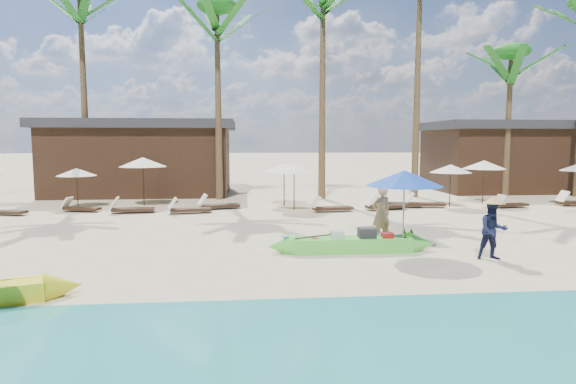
{
  "coord_description": "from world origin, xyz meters",
  "views": [
    {
      "loc": [
        -1.99,
        -11.61,
        3.08
      ],
      "look_at": [
        -0.77,
        2.0,
        1.64
      ],
      "focal_mm": 30.0,
      "sensor_mm": 36.0,
      "label": 1
    }
  ],
  "objects": [
    {
      "name": "pavilion_east",
      "position": [
        14.0,
        17.5,
        2.2
      ],
      "size": [
        8.8,
        6.6,
        4.3
      ],
      "color": "#332015",
      "rests_on": "ground"
    },
    {
      "name": "lounger_6_right",
      "position": [
        4.24,
        9.46,
        0.22
      ],
      "size": [
        2.02,
        0.9,
        0.66
      ],
      "rotation": [
        0.0,
        0.0,
        0.16
      ],
      "color": "#332015",
      "rests_on": "ground"
    },
    {
      "name": "lounger_6_left",
      "position": [
        1.72,
        9.09,
        0.21
      ],
      "size": [
        1.89,
        0.8,
        0.62
      ],
      "rotation": [
        0.0,
        0.0,
        0.13
      ],
      "color": "#332015",
      "rests_on": "ground"
    },
    {
      "name": "tourist",
      "position": [
        2.13,
        2.55,
        0.88
      ],
      "size": [
        0.74,
        0.6,
        1.76
      ],
      "primitive_type": "imported",
      "rotation": [
        0.0,
        0.0,
        3.46
      ],
      "color": "tan",
      "rests_on": "ground"
    },
    {
      "name": "resort_parasol_8",
      "position": [
        9.69,
        10.98,
        1.95
      ],
      "size": [
        2.1,
        2.1,
        2.16
      ],
      "color": "#332015",
      "rests_on": "ground"
    },
    {
      "name": "lounger_5_left",
      "position": [
        -3.28,
        10.34,
        0.21
      ],
      "size": [
        1.96,
        1.04,
        0.64
      ],
      "rotation": [
        0.0,
        0.0,
        0.26
      ],
      "color": "#332015",
      "rests_on": "ground"
    },
    {
      "name": "lounger_8_left",
      "position": [
        10.32,
        9.62,
        0.19
      ],
      "size": [
        1.72,
        0.8,
        0.56
      ],
      "rotation": [
        0.0,
        0.0,
        0.19
      ],
      "color": "#332015",
      "rests_on": "ground"
    },
    {
      "name": "resort_parasol_6",
      "position": [
        0.22,
        9.88,
        1.89
      ],
      "size": [
        2.03,
        2.03,
        2.09
      ],
      "color": "#332015",
      "rests_on": "ground"
    },
    {
      "name": "lounger_7_left",
      "position": [
        5.13,
        10.21,
        0.22
      ],
      "size": [
        2.07,
        1.05,
        0.67
      ],
      "rotation": [
        0.0,
        0.0,
        -0.24
      ],
      "color": "#332015",
      "rests_on": "ground"
    },
    {
      "name": "resort_parasol_5",
      "position": [
        -0.11,
        11.38,
        1.85
      ],
      "size": [
        1.99,
        1.99,
        2.05
      ],
      "color": "#332015",
      "rests_on": "ground"
    },
    {
      "name": "wet_sand_strip",
      "position": [
        0.0,
        -5.0,
        0.0
      ],
      "size": [
        240.0,
        4.5,
        0.01
      ],
      "primitive_type": "cube",
      "color": "tan",
      "rests_on": "ground"
    },
    {
      "name": "lounger_4_right",
      "position": [
        -4.47,
        9.17,
        0.21
      ],
      "size": [
        1.9,
        0.9,
        0.62
      ],
      "rotation": [
        0.0,
        0.0,
        0.19
      ],
      "color": "#332015",
      "rests_on": "ground"
    },
    {
      "name": "vendor_green",
      "position": [
        4.45,
        0.23,
        0.77
      ],
      "size": [
        0.82,
        0.68,
        1.55
      ],
      "primitive_type": "imported",
      "rotation": [
        0.0,
        0.0,
        -0.13
      ],
      "color": "#141A38",
      "rests_on": "ground"
    },
    {
      "name": "resort_parasol_7",
      "position": [
        7.66,
        10.19,
        1.81
      ],
      "size": [
        1.95,
        1.95,
        2.01
      ],
      "color": "#332015",
      "rests_on": "ground"
    },
    {
      "name": "lounger_4_left",
      "position": [
        -6.96,
        9.47,
        0.21
      ],
      "size": [
        1.89,
        0.75,
        0.63
      ],
      "rotation": [
        0.0,
        0.0,
        0.1
      ],
      "color": "#332015",
      "rests_on": "ground"
    },
    {
      "name": "lounger_3_right",
      "position": [
        -9.27,
        10.11,
        0.19
      ],
      "size": [
        1.74,
        0.9,
        0.57
      ],
      "rotation": [
        0.0,
        0.0,
        -0.25
      ],
      "color": "#332015",
      "rests_on": "ground"
    },
    {
      "name": "lounger_3_left",
      "position": [
        -12.05,
        9.38,
        0.19
      ],
      "size": [
        1.74,
        0.95,
        0.56
      ],
      "rotation": [
        0.0,
        0.0,
        -0.28
      ],
      "color": "#332015",
      "rests_on": "ground"
    },
    {
      "name": "lounger_9_left",
      "position": [
        13.83,
        9.99,
        0.21
      ],
      "size": [
        1.89,
        0.58,
        0.64
      ],
      "rotation": [
        0.0,
        0.0,
        0.0
      ],
      "color": "#332015",
      "rests_on": "ground"
    },
    {
      "name": "palm_6",
      "position": [
        12.84,
        14.52,
        7.05
      ],
      "size": [
        2.08,
        2.08,
        8.51
      ],
      "color": "brown",
      "rests_on": "ground"
    },
    {
      "name": "palm_4",
      "position": [
        2.15,
        14.01,
        9.45
      ],
      "size": [
        2.08,
        2.08,
        11.7
      ],
      "color": "brown",
      "rests_on": "ground"
    },
    {
      "name": "resort_parasol_4",
      "position": [
        -6.86,
        11.95,
        2.1
      ],
      "size": [
        2.26,
        2.26,
        2.33
      ],
      "color": "#332015",
      "rests_on": "ground"
    },
    {
      "name": "ground",
      "position": [
        0.0,
        0.0,
        0.0
      ],
      "size": [
        240.0,
        240.0,
        0.0
      ],
      "primitive_type": "plane",
      "color": "beige",
      "rests_on": "ground"
    },
    {
      "name": "resort_parasol_3",
      "position": [
        -9.79,
        11.48,
        1.67
      ],
      "size": [
        1.79,
        1.79,
        1.85
      ],
      "color": "#332015",
      "rests_on": "ground"
    },
    {
      "name": "palm_2",
      "position": [
        -10.45,
        15.08,
        9.18
      ],
      "size": [
        2.08,
        2.08,
        11.33
      ],
      "color": "brown",
      "rests_on": "ground"
    },
    {
      "name": "blue_umbrella",
      "position": [
        2.36,
        1.18,
        2.08
      ],
      "size": [
        2.14,
        2.14,
        2.3
      ],
      "color": "#99999E",
      "rests_on": "ground"
    },
    {
      "name": "pavilion_west",
      "position": [
        -8.0,
        17.5,
        2.19
      ],
      "size": [
        10.8,
        6.6,
        4.3
      ],
      "color": "#332015",
      "rests_on": "ground"
    },
    {
      "name": "green_canoe",
      "position": [
        0.98,
        1.39,
        0.23
      ],
      "size": [
        5.29,
        0.74,
        0.67
      ],
      "rotation": [
        0.0,
        0.0,
        -0.0
      ],
      "color": "#54D841",
      "rests_on": "ground"
    },
    {
      "name": "lounger_7_right",
      "position": [
        6.37,
        10.16,
        0.2
      ],
      "size": [
        1.87,
        0.88,
        0.61
      ],
      "rotation": [
        0.0,
        0.0,
        -0.19
      ],
      "color": "#332015",
      "rests_on": "ground"
    },
    {
      "name": "palm_3",
      "position": [
        -3.36,
        14.27,
        8.58
      ],
      "size": [
        2.08,
        2.08,
        10.52
      ],
      "color": "brown",
      "rests_on": "ground"
    }
  ]
}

